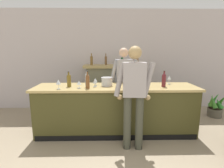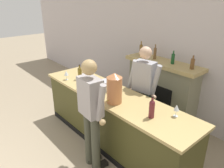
{
  "view_description": "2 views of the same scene",
  "coord_description": "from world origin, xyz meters",
  "px_view_note": "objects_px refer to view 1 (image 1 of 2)",
  "views": [
    {
      "loc": [
        -0.14,
        -0.76,
        1.67
      ],
      "look_at": [
        -0.05,
        3.09,
        0.91
      ],
      "focal_mm": 28.0,
      "sensor_mm": 36.0,
      "label": 1
    },
    {
      "loc": [
        2.51,
        0.45,
        2.51
      ],
      "look_at": [
        -0.12,
        2.71,
        1.07
      ],
      "focal_mm": 35.0,
      "sensor_mm": 36.0,
      "label": 2
    }
  ],
  "objects_px": {
    "wine_glass_near_bucket": "(58,82)",
    "wine_glass_front_right": "(96,81)",
    "person_bartender": "(123,82)",
    "wine_glass_front_left": "(169,78)",
    "wine_glass_by_dispenser": "(79,83)",
    "wine_bottle_rose_blush": "(164,80)",
    "fireplace_stone": "(114,87)",
    "wine_glass_back_row": "(95,81)",
    "wine_bottle_riesling_slim": "(69,80)",
    "wine_bottle_burgundy_dark": "(88,81)",
    "wine_bottle_cabernet_heavy": "(87,79)",
    "potted_plant_corner": "(215,107)",
    "copper_dispenser": "(130,75)",
    "person_customer": "(134,94)",
    "ice_bucket_steel": "(107,82)"
  },
  "relations": [
    {
      "from": "wine_bottle_rose_blush",
      "to": "wine_glass_by_dispenser",
      "type": "xyz_separation_m",
      "value": [
        -1.61,
        -0.09,
        -0.04
      ]
    },
    {
      "from": "copper_dispenser",
      "to": "wine_bottle_burgundy_dark",
      "type": "bearing_deg",
      "value": -178.21
    },
    {
      "from": "wine_bottle_cabernet_heavy",
      "to": "wine_glass_near_bucket",
      "type": "bearing_deg",
      "value": -160.0
    },
    {
      "from": "wine_bottle_cabernet_heavy",
      "to": "wine_glass_front_left",
      "type": "distance_m",
      "value": 1.69
    },
    {
      "from": "person_bartender",
      "to": "wine_glass_by_dispenser",
      "type": "height_order",
      "value": "person_bartender"
    },
    {
      "from": "person_customer",
      "to": "copper_dispenser",
      "type": "bearing_deg",
      "value": 90.82
    },
    {
      "from": "wine_bottle_cabernet_heavy",
      "to": "person_customer",
      "type": "bearing_deg",
      "value": -33.37
    },
    {
      "from": "wine_glass_front_left",
      "to": "wine_glass_by_dispenser",
      "type": "xyz_separation_m",
      "value": [
        -1.81,
        -0.36,
        -0.03
      ]
    },
    {
      "from": "person_customer",
      "to": "person_bartender",
      "type": "distance_m",
      "value": 1.18
    },
    {
      "from": "person_bartender",
      "to": "wine_glass_front_right",
      "type": "xyz_separation_m",
      "value": [
        -0.6,
        -0.51,
        0.13
      ]
    },
    {
      "from": "person_bartender",
      "to": "wine_glass_front_right",
      "type": "distance_m",
      "value": 0.8
    },
    {
      "from": "wine_glass_near_bucket",
      "to": "person_bartender",
      "type": "bearing_deg",
      "value": 32.98
    },
    {
      "from": "ice_bucket_steel",
      "to": "wine_glass_front_left",
      "type": "distance_m",
      "value": 1.3
    },
    {
      "from": "fireplace_stone",
      "to": "wine_glass_back_row",
      "type": "height_order",
      "value": "fireplace_stone"
    },
    {
      "from": "wine_bottle_burgundy_dark",
      "to": "wine_bottle_cabernet_heavy",
      "type": "height_order",
      "value": "wine_bottle_cabernet_heavy"
    },
    {
      "from": "wine_glass_by_dispenser",
      "to": "wine_glass_back_row",
      "type": "bearing_deg",
      "value": 21.32
    },
    {
      "from": "potted_plant_corner",
      "to": "wine_bottle_cabernet_heavy",
      "type": "bearing_deg",
      "value": -164.45
    },
    {
      "from": "ice_bucket_steel",
      "to": "wine_glass_front_right",
      "type": "distance_m",
      "value": 0.23
    },
    {
      "from": "fireplace_stone",
      "to": "wine_bottle_burgundy_dark",
      "type": "distance_m",
      "value": 1.71
    },
    {
      "from": "wine_bottle_cabernet_heavy",
      "to": "wine_bottle_rose_blush",
      "type": "relative_size",
      "value": 1.06
    },
    {
      "from": "potted_plant_corner",
      "to": "wine_bottle_burgundy_dark",
      "type": "relative_size",
      "value": 1.93
    },
    {
      "from": "person_bartender",
      "to": "wine_glass_by_dispenser",
      "type": "relative_size",
      "value": 12.08
    },
    {
      "from": "fireplace_stone",
      "to": "wine_glass_by_dispenser",
      "type": "distance_m",
      "value": 1.73
    },
    {
      "from": "wine_glass_by_dispenser",
      "to": "ice_bucket_steel",
      "type": "bearing_deg",
      "value": 21.38
    },
    {
      "from": "person_bartender",
      "to": "wine_bottle_burgundy_dark",
      "type": "distance_m",
      "value": 1.06
    },
    {
      "from": "wine_glass_front_left",
      "to": "wine_glass_near_bucket",
      "type": "height_order",
      "value": "wine_glass_near_bucket"
    },
    {
      "from": "wine_bottle_cabernet_heavy",
      "to": "wine_bottle_burgundy_dark",
      "type": "bearing_deg",
      "value": -77.4
    },
    {
      "from": "wine_bottle_rose_blush",
      "to": "person_customer",
      "type": "bearing_deg",
      "value": -141.09
    },
    {
      "from": "wine_glass_near_bucket",
      "to": "wine_glass_front_left",
      "type": "bearing_deg",
      "value": 11.24
    },
    {
      "from": "wine_bottle_burgundy_dark",
      "to": "wine_bottle_rose_blush",
      "type": "xyz_separation_m",
      "value": [
        1.44,
        0.11,
        -0.0
      ]
    },
    {
      "from": "wine_glass_front_left",
      "to": "person_bartender",
      "type": "bearing_deg",
      "value": 157.58
    },
    {
      "from": "ice_bucket_steel",
      "to": "wine_glass_by_dispenser",
      "type": "xyz_separation_m",
      "value": [
        -0.51,
        -0.2,
        0.01
      ]
    },
    {
      "from": "person_customer",
      "to": "wine_glass_near_bucket",
      "type": "xyz_separation_m",
      "value": [
        -1.32,
        0.36,
        0.14
      ]
    },
    {
      "from": "potted_plant_corner",
      "to": "wine_glass_near_bucket",
      "type": "bearing_deg",
      "value": -163.83
    },
    {
      "from": "person_customer",
      "to": "wine_glass_front_left",
      "type": "xyz_separation_m",
      "value": [
        0.85,
        0.79,
        0.14
      ]
    },
    {
      "from": "potted_plant_corner",
      "to": "wine_glass_near_bucket",
      "type": "height_order",
      "value": "wine_glass_near_bucket"
    },
    {
      "from": "person_customer",
      "to": "wine_glass_back_row",
      "type": "height_order",
      "value": "person_customer"
    },
    {
      "from": "ice_bucket_steel",
      "to": "wine_bottle_burgundy_dark",
      "type": "bearing_deg",
      "value": -147.36
    },
    {
      "from": "wine_bottle_burgundy_dark",
      "to": "wine_bottle_riesling_slim",
      "type": "height_order",
      "value": "wine_bottle_burgundy_dark"
    },
    {
      "from": "wine_bottle_burgundy_dark",
      "to": "wine_glass_front_left",
      "type": "distance_m",
      "value": 1.69
    },
    {
      "from": "wine_glass_back_row",
      "to": "wine_glass_front_left",
      "type": "height_order",
      "value": "wine_glass_front_left"
    },
    {
      "from": "wine_glass_back_row",
      "to": "wine_bottle_riesling_slim",
      "type": "bearing_deg",
      "value": 176.66
    },
    {
      "from": "wine_glass_near_bucket",
      "to": "wine_glass_front_right",
      "type": "xyz_separation_m",
      "value": [
        0.65,
        0.29,
        -0.03
      ]
    },
    {
      "from": "wine_glass_front_left",
      "to": "fireplace_stone",
      "type": "bearing_deg",
      "value": 133.38
    },
    {
      "from": "person_customer",
      "to": "wine_glass_back_row",
      "type": "distance_m",
      "value": 0.88
    },
    {
      "from": "wine_glass_near_bucket",
      "to": "wine_glass_front_right",
      "type": "distance_m",
      "value": 0.71
    },
    {
      "from": "ice_bucket_steel",
      "to": "wine_glass_by_dispenser",
      "type": "relative_size",
      "value": 1.59
    },
    {
      "from": "wine_bottle_cabernet_heavy",
      "to": "wine_bottle_riesling_slim",
      "type": "bearing_deg",
      "value": 174.41
    },
    {
      "from": "wine_bottle_cabernet_heavy",
      "to": "person_bartender",
      "type": "bearing_deg",
      "value": 39.82
    },
    {
      "from": "wine_bottle_burgundy_dark",
      "to": "wine_glass_by_dispenser",
      "type": "bearing_deg",
      "value": 171.44
    }
  ]
}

